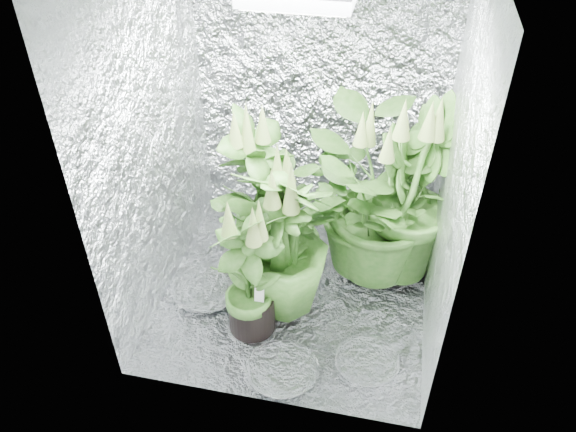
% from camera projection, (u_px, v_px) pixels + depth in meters
% --- Properties ---
extents(ground, '(1.60, 1.60, 0.00)m').
position_uv_depth(ground, '(295.00, 292.00, 3.54)').
color(ground, silver).
rests_on(ground, ground).
extents(walls, '(1.62, 1.62, 2.00)m').
position_uv_depth(walls, '(296.00, 157.00, 2.93)').
color(walls, silver).
rests_on(walls, ground).
extents(plant_a, '(0.85, 0.85, 0.94)m').
position_uv_depth(plant_a, '(280.00, 222.00, 3.39)').
color(plant_a, black).
rests_on(plant_a, ground).
extents(plant_b, '(0.72, 0.72, 1.13)m').
position_uv_depth(plant_b, '(258.00, 190.00, 3.53)').
color(plant_b, black).
rests_on(plant_b, ground).
extents(plant_c, '(0.67, 0.67, 1.25)m').
position_uv_depth(plant_c, '(412.00, 195.00, 3.38)').
color(plant_c, black).
rests_on(plant_c, ground).
extents(plant_d, '(0.67, 0.67, 1.07)m').
position_uv_depth(plant_d, '(282.00, 243.00, 3.17)').
color(plant_d, black).
rests_on(plant_d, ground).
extents(plant_e, '(1.13, 1.13, 1.15)m').
position_uv_depth(plant_e, '(373.00, 203.00, 3.36)').
color(plant_e, black).
rests_on(plant_e, ground).
extents(plant_f, '(0.64, 0.64, 0.96)m').
position_uv_depth(plant_f, '(250.00, 273.00, 3.06)').
color(plant_f, black).
rests_on(plant_f, ground).
extents(circulation_fan, '(0.19, 0.34, 0.40)m').
position_uv_depth(circulation_fan, '(393.00, 251.00, 3.59)').
color(circulation_fan, black).
rests_on(circulation_fan, ground).
extents(plant_label, '(0.06, 0.03, 0.09)m').
position_uv_depth(plant_label, '(259.00, 295.00, 3.11)').
color(plant_label, white).
rests_on(plant_label, plant_f).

